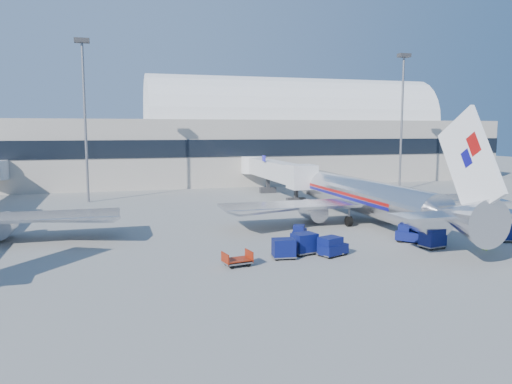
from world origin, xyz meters
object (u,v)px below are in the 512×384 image
object	(u,v)px
tug_lead	(333,248)
cart_solo_far	(510,233)
barrier_far	(494,217)
cart_train_c	(284,248)
airliner_main	(367,197)
tug_right	(410,234)
barrier_mid	(469,218)
cart_train_a	(330,246)
tug_left	(299,233)
mast_east	(402,102)
jetbridge_near	(272,170)
mast_west	(84,96)
ramp_worker	(485,241)
barrier_near	(443,220)
cart_open_red	(237,261)
cart_train_b	(304,243)
cart_solo_near	(433,238)

from	to	relation	value
tug_lead	cart_solo_far	xyz separation A→B (m)	(17.87, 0.39, 0.14)
barrier_far	cart_train_c	bearing A→B (deg)	-161.86
airliner_main	barrier_far	xyz separation A→B (m)	(14.60, -2.51, -2.48)
tug_lead	tug_right	size ratio (longest dim) A/B	0.94
barrier_mid	cart_train_a	xyz separation A→B (m)	(-21.08, -9.56, 0.40)
tug_left	barrier_mid	bearing A→B (deg)	-52.88
barrier_far	tug_left	xyz separation A→B (m)	(-24.57, -3.08, 0.22)
mast_east	barrier_mid	distance (m)	32.64
tug_lead	tug_left	bearing A→B (deg)	69.50
airliner_main	jetbridge_near	distance (m)	26.43
mast_west	ramp_worker	size ratio (longest dim) A/B	14.26
barrier_near	ramp_worker	world-z (taller)	ramp_worker
barrier_mid	cart_open_red	xyz separation A→B (m)	(-29.02, -10.37, -0.05)
barrier_mid	cart_train_b	bearing A→B (deg)	-159.90
mast_west	cart_train_b	distance (m)	43.07
mast_west	tug_left	xyz separation A→B (m)	(20.03, -31.08, -14.13)
jetbridge_near	barrier_mid	size ratio (longest dim) A/B	9.17
barrier_far	cart_solo_far	distance (m)	11.16
cart_train_b	cart_open_red	bearing A→B (deg)	-176.06
tug_lead	barrier_far	bearing A→B (deg)	-2.40
cart_train_c	cart_open_red	xyz separation A→B (m)	(-4.05, -1.10, -0.46)
jetbridge_near	cart_train_b	world-z (taller)	jetbridge_near
cart_train_a	cart_open_red	world-z (taller)	cart_train_a
barrier_mid	cart_train_c	bearing A→B (deg)	-159.64
airliner_main	tug_right	world-z (taller)	airliner_main
jetbridge_near	cart_solo_far	distance (m)	39.60
cart_open_red	mast_west	bearing A→B (deg)	97.71
tug_lead	cart_open_red	xyz separation A→B (m)	(-8.14, -0.78, -0.31)
barrier_near	cart_train_a	size ratio (longest dim) A/B	1.37
cart_solo_near	cart_train_c	bearing A→B (deg)	167.98
airliner_main	cart_open_red	bearing A→B (deg)	-144.00
tug_lead	cart_solo_far	world-z (taller)	cart_solo_far
tug_lead	ramp_worker	size ratio (longest dim) A/B	1.69
barrier_mid	tug_left	bearing A→B (deg)	-171.77
barrier_mid	cart_train_a	size ratio (longest dim) A/B	1.37
barrier_mid	barrier_near	bearing A→B (deg)	180.00
jetbridge_near	cart_train_a	distance (m)	39.19
cart_train_b	ramp_worker	distance (m)	15.66
mast_west	barrier_mid	bearing A→B (deg)	-34.14
barrier_mid	cart_solo_near	xyz separation A→B (m)	(-11.40, -9.44, 0.48)
airliner_main	mast_west	distance (m)	41.12
tug_left	cart_solo_near	xyz separation A→B (m)	(9.88, -6.36, 0.27)
airliner_main	cart_solo_near	distance (m)	12.11
cart_train_a	ramp_worker	xyz separation A→B (m)	(13.63, -1.65, -0.06)
barrier_far	tug_lead	distance (m)	26.00
barrier_mid	ramp_worker	world-z (taller)	ramp_worker
barrier_mid	airliner_main	bearing A→B (deg)	167.50
mast_east	tug_lead	size ratio (longest dim) A/B	8.45
mast_east	ramp_worker	world-z (taller)	mast_east
barrier_near	tug_left	bearing A→B (deg)	-170.29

